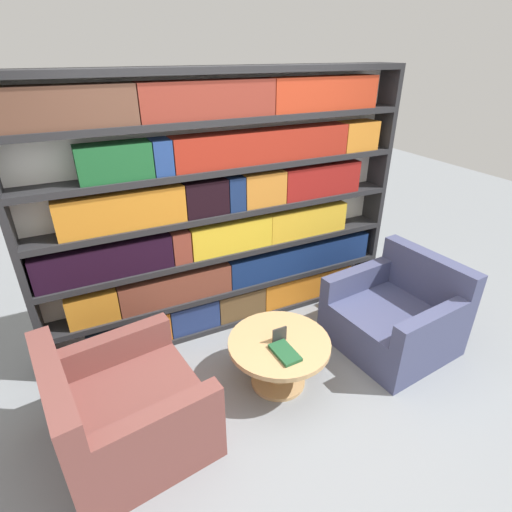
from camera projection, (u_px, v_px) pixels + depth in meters
ground_plane at (299, 410)px, 3.00m from camera, size 14.00×14.00×0.00m
bookshelf at (227, 212)px, 3.50m from camera, size 3.33×0.30×2.30m
armchair_left at (125, 412)px, 2.64m from camera, size 1.03×1.05×0.81m
armchair_right at (395, 317)px, 3.57m from camera, size 1.00×1.02×0.81m
coffee_table at (279, 353)px, 3.12m from camera, size 0.79×0.79×0.42m
table_sign at (279, 336)px, 3.04m from camera, size 0.12×0.06×0.12m
stray_book at (285, 353)px, 2.93m from camera, size 0.16×0.26×0.03m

